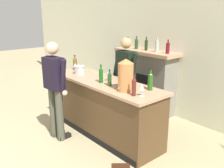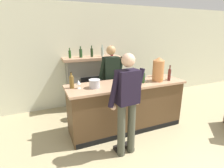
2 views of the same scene
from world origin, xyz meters
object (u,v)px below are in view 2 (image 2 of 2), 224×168
at_px(wine_bottle_merlot_tall, 157,70).
at_px(wine_glass_mid_counter, 145,75).
at_px(ice_bucket_steel, 95,84).
at_px(wine_bottle_rose_blush, 132,77).
at_px(copper_dispenser, 158,69).
at_px(wine_glass_near_bucket, 128,76).
at_px(wine_glass_front_right, 79,82).
at_px(wine_bottle_cabernet_heavy, 169,74).
at_px(wine_bottle_burgundy_dark, 71,81).
at_px(fireplace_stone, 93,81).
at_px(potted_plant_corner, 171,88).
at_px(person_customer, 127,102).
at_px(wine_glass_front_left, 170,74).
at_px(wine_glass_by_dispenser, 141,74).
at_px(person_bartender, 111,79).
at_px(wine_bottle_riesling_slim, 143,77).

bearing_deg(wine_bottle_merlot_tall, wine_glass_mid_counter, -156.05).
distance_m(ice_bucket_steel, wine_bottle_rose_blush, 0.77).
distance_m(copper_dispenser, wine_bottle_rose_blush, 0.62).
xyz_separation_m(wine_glass_near_bucket, wine_glass_front_right, (-1.04, -0.02, -0.01)).
xyz_separation_m(wine_bottle_merlot_tall, wine_bottle_cabernet_heavy, (0.03, -0.39, -0.01)).
distance_m(copper_dispenser, wine_bottle_burgundy_dark, 1.79).
height_order(fireplace_stone, potted_plant_corner, fireplace_stone).
bearing_deg(wine_bottle_merlot_tall, person_customer, -143.06).
bearing_deg(wine_bottle_burgundy_dark, wine_glass_front_left, -5.64).
xyz_separation_m(wine_glass_front_right, wine_glass_by_dispenser, (1.43, 0.14, -0.01)).
bearing_deg(wine_glass_front_right, wine_glass_near_bucket, 1.03).
bearing_deg(person_bartender, wine_glass_front_right, -146.97).
height_order(wine_bottle_cabernet_heavy, wine_glass_mid_counter, wine_bottle_cabernet_heavy).
xyz_separation_m(wine_bottle_merlot_tall, wine_glass_front_left, (0.12, -0.32, -0.02)).
relative_size(person_customer, wine_bottle_cabernet_heavy, 5.22).
relative_size(ice_bucket_steel, wine_bottle_burgundy_dark, 0.69).
height_order(wine_bottle_merlot_tall, wine_glass_near_bucket, wine_bottle_merlot_tall).
xyz_separation_m(potted_plant_corner, wine_bottle_riesling_slim, (-1.93, -1.30, 0.86)).
height_order(fireplace_stone, wine_bottle_burgundy_dark, fireplace_stone).
relative_size(wine_glass_near_bucket, wine_glass_front_right, 1.07).
distance_m(potted_plant_corner, wine_bottle_merlot_tall, 1.88).
height_order(fireplace_stone, wine_bottle_cabernet_heavy, fireplace_stone).
bearing_deg(wine_glass_near_bucket, wine_bottle_merlot_tall, 10.60).
xyz_separation_m(potted_plant_corner, person_bartender, (-2.33, -0.56, 0.68)).
distance_m(wine_glass_front_right, wine_glass_mid_counter, 1.43).
bearing_deg(wine_glass_near_bucket, person_bartender, 104.61).
bearing_deg(copper_dispenser, wine_bottle_cabernet_heavy, -15.41).
relative_size(wine_bottle_riesling_slim, wine_glass_front_left, 1.57).
bearing_deg(wine_bottle_cabernet_heavy, wine_glass_near_bucket, 164.84).
bearing_deg(fireplace_stone, wine_bottle_rose_blush, -77.00).
height_order(wine_bottle_merlot_tall, wine_glass_by_dispenser, wine_bottle_merlot_tall).
height_order(ice_bucket_steel, wine_glass_near_bucket, wine_glass_near_bucket).
distance_m(wine_bottle_rose_blush, wine_bottle_cabernet_heavy, 0.87).
height_order(wine_bottle_rose_blush, wine_glass_front_left, wine_bottle_rose_blush).
relative_size(fireplace_stone, potted_plant_corner, 2.30).
distance_m(fireplace_stone, copper_dispenser, 1.92).
bearing_deg(copper_dispenser, ice_bucket_steel, 177.14).
distance_m(wine_glass_near_bucket, wine_glass_by_dispenser, 0.41).
distance_m(wine_bottle_burgundy_dark, wine_glass_mid_counter, 1.55).
bearing_deg(wine_glass_front_right, fireplace_stone, 63.94).
bearing_deg(wine_glass_mid_counter, wine_glass_near_bucket, 173.87).
bearing_deg(wine_bottle_rose_blush, wine_glass_by_dispenser, 36.59).
distance_m(wine_bottle_burgundy_dark, wine_bottle_merlot_tall, 2.00).
bearing_deg(wine_bottle_burgundy_dark, person_bartender, 26.94).
distance_m(copper_dispenser, wine_glass_front_left, 0.36).
relative_size(copper_dispenser, wine_glass_front_left, 2.86).
distance_m(wine_bottle_burgundy_dark, wine_bottle_rose_blush, 1.18).
relative_size(copper_dispenser, wine_glass_near_bucket, 2.90).
relative_size(wine_bottle_merlot_tall, wine_bottle_riesling_slim, 1.21).
bearing_deg(person_bartender, wine_glass_near_bucket, -75.39).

